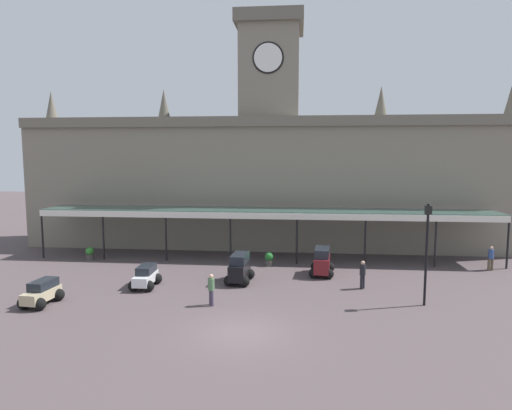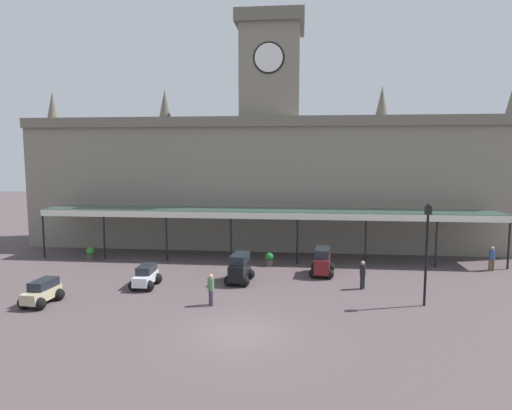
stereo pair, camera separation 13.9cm
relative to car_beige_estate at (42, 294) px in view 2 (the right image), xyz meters
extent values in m
plane|color=#4F4345|center=(10.83, -2.67, -0.56)|extent=(140.00, 140.00, 0.00)
cube|color=gray|center=(10.83, 16.71, 4.84)|extent=(40.78, 6.04, 10.80)
cube|color=#6C6558|center=(10.83, 13.54, 9.84)|extent=(40.78, 0.30, 0.80)
cube|color=gray|center=(10.83, 16.71, 13.90)|extent=(4.80, 4.80, 7.32)
cube|color=#665F53|center=(10.83, 16.71, 18.06)|extent=(5.50, 5.50, 1.00)
cylinder|color=white|center=(10.83, 14.25, 14.78)|extent=(2.20, 0.12, 2.20)
cylinder|color=black|center=(10.83, 14.29, 14.78)|extent=(2.46, 0.06, 2.46)
cone|color=#5F594E|center=(-8.56, 16.71, 11.54)|extent=(1.10, 1.10, 2.60)
cone|color=#5F594E|center=(1.65, 16.71, 11.54)|extent=(1.10, 1.10, 2.60)
cone|color=#5F594E|center=(20.00, 16.71, 11.54)|extent=(1.10, 1.10, 2.60)
cube|color=#38564C|center=(10.83, 11.49, 3.09)|extent=(33.60, 3.20, 0.16)
cube|color=silver|center=(10.83, 9.89, 2.89)|extent=(33.60, 0.12, 0.44)
cylinder|color=black|center=(-5.97, 10.04, 1.22)|extent=(0.14, 0.14, 3.58)
cylinder|color=black|center=(-1.17, 10.04, 1.22)|extent=(0.14, 0.14, 3.58)
cylinder|color=black|center=(3.63, 10.04, 1.22)|extent=(0.14, 0.14, 3.58)
cylinder|color=black|center=(8.43, 10.04, 1.22)|extent=(0.14, 0.14, 3.58)
cylinder|color=black|center=(13.23, 10.04, 1.22)|extent=(0.14, 0.14, 3.58)
cylinder|color=black|center=(18.03, 10.04, 1.22)|extent=(0.14, 0.14, 3.58)
cylinder|color=black|center=(22.83, 10.04, 1.22)|extent=(0.14, 0.14, 3.58)
cylinder|color=black|center=(27.63, 10.04, 1.22)|extent=(0.14, 0.14, 3.58)
cube|color=tan|center=(0.00, -0.04, -0.02)|extent=(1.09, 2.32, 0.55)
cube|color=#1E232B|center=(0.01, 0.16, 0.48)|extent=(0.96, 1.62, 0.45)
sphere|color=black|center=(0.38, -0.85, -0.24)|extent=(0.64, 0.64, 0.64)
sphere|color=black|center=(-0.52, -0.78, -0.24)|extent=(0.64, 0.64, 0.64)
sphere|color=black|center=(0.51, 0.69, -0.24)|extent=(0.64, 0.64, 0.64)
sphere|color=black|center=(-0.39, 0.77, -0.24)|extent=(0.64, 0.64, 0.64)
cube|color=silver|center=(4.36, 3.45, -0.02)|extent=(0.94, 2.27, 0.55)
cube|color=#1E232B|center=(4.36, 3.65, 0.48)|extent=(0.86, 1.56, 0.45)
sphere|color=black|center=(4.82, 2.69, -0.24)|extent=(0.64, 0.64, 0.64)
sphere|color=black|center=(3.92, 2.67, -0.24)|extent=(0.64, 0.64, 0.64)
sphere|color=black|center=(4.80, 4.24, -0.24)|extent=(0.64, 0.64, 0.64)
sphere|color=black|center=(3.90, 4.22, -0.24)|extent=(0.64, 0.64, 0.64)
cube|color=black|center=(9.76, 5.03, 0.18)|extent=(1.13, 2.47, 0.95)
cube|color=#1E232B|center=(9.77, 5.08, 0.93)|extent=(1.04, 1.96, 0.55)
sphere|color=black|center=(10.17, 4.14, -0.24)|extent=(0.64, 0.64, 0.64)
sphere|color=black|center=(9.23, 4.22, -0.24)|extent=(0.64, 0.64, 0.64)
sphere|color=black|center=(10.30, 5.84, -0.24)|extent=(0.64, 0.64, 0.64)
sphere|color=black|center=(9.35, 5.91, -0.24)|extent=(0.64, 0.64, 0.64)
cube|color=maroon|center=(14.89, 7.21, 0.18)|extent=(1.19, 2.48, 0.95)
cube|color=#1E232B|center=(14.90, 7.26, 0.93)|extent=(1.09, 1.98, 0.55)
sphere|color=black|center=(15.28, 6.32, -0.24)|extent=(0.64, 0.64, 0.64)
sphere|color=black|center=(14.33, 6.42, -0.24)|extent=(0.64, 0.64, 0.64)
sphere|color=black|center=(15.45, 8.01, -0.24)|extent=(0.64, 0.64, 0.64)
sphere|color=black|center=(14.51, 8.11, -0.24)|extent=(0.64, 0.64, 0.64)
cylinder|color=#3F384C|center=(8.91, 0.62, -0.15)|extent=(0.17, 0.17, 0.82)
cylinder|color=#3F384C|center=(8.81, 0.81, -0.15)|extent=(0.17, 0.17, 0.82)
cylinder|color=#4C724C|center=(8.86, 0.72, 0.57)|extent=(0.34, 0.34, 0.62)
sphere|color=tan|center=(8.86, 0.72, 0.99)|extent=(0.23, 0.23, 0.23)
cylinder|color=brown|center=(26.21, 9.44, -0.15)|extent=(0.17, 0.17, 0.82)
cylinder|color=brown|center=(26.43, 9.46, -0.15)|extent=(0.17, 0.17, 0.82)
cylinder|color=#334C8C|center=(26.32, 9.45, 0.57)|extent=(0.34, 0.34, 0.62)
sphere|color=tan|center=(26.32, 9.45, 0.99)|extent=(0.23, 0.23, 0.23)
cylinder|color=black|center=(17.16, 4.50, -0.15)|extent=(0.17, 0.17, 0.82)
cylinder|color=black|center=(17.03, 4.32, -0.15)|extent=(0.17, 0.17, 0.82)
cylinder|color=black|center=(17.09, 4.41, 0.57)|extent=(0.34, 0.34, 0.62)
sphere|color=tan|center=(17.09, 4.41, 0.99)|extent=(0.23, 0.23, 0.23)
cylinder|color=black|center=(19.91, 1.79, 1.83)|extent=(0.13, 0.13, 4.79)
cube|color=black|center=(19.91, 1.79, 4.44)|extent=(0.30, 0.30, 0.44)
sphere|color=black|center=(19.91, 1.79, 4.72)|extent=(0.14, 0.14, 0.14)
cylinder|color=#47423D|center=(11.29, 9.24, -0.35)|extent=(0.56, 0.56, 0.42)
sphere|color=#1F6626|center=(11.29, 9.24, 0.10)|extent=(0.60, 0.60, 0.60)
cylinder|color=#47423D|center=(-2.15, 9.78, -0.35)|extent=(0.56, 0.56, 0.42)
sphere|color=#2F7C2B|center=(-2.15, 9.78, 0.10)|extent=(0.60, 0.60, 0.60)
camera|label=1|loc=(13.33, -21.31, 7.25)|focal=31.11mm
camera|label=2|loc=(13.47, -21.30, 7.25)|focal=31.11mm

